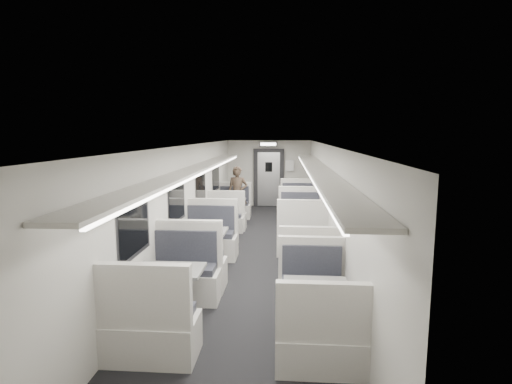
# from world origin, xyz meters

# --- Properties ---
(room) EXTENTS (3.24, 12.24, 2.64)m
(room) POSITION_xyz_m (0.00, 0.00, 1.20)
(room) COLOR black
(room) RESTS_ON ground
(booth_left_a) EXTENTS (1.03, 2.08, 1.11)m
(booth_left_a) POSITION_xyz_m (-1.00, 3.08, 0.37)
(booth_left_a) COLOR beige
(booth_left_a) RESTS_ON room
(booth_left_b) EXTENTS (0.96, 1.95, 1.05)m
(booth_left_b) POSITION_xyz_m (-1.00, 1.38, 0.35)
(booth_left_b) COLOR beige
(booth_left_b) RESTS_ON room
(booth_left_c) EXTENTS (1.15, 2.34, 1.25)m
(booth_left_c) POSITION_xyz_m (-1.00, -1.12, 0.42)
(booth_left_c) COLOR beige
(booth_left_c) RESTS_ON room
(booth_left_d) EXTENTS (1.13, 2.30, 1.23)m
(booth_left_d) POSITION_xyz_m (-1.00, -3.28, 0.41)
(booth_left_d) COLOR beige
(booth_left_d) RESTS_ON room
(booth_right_a) EXTENTS (1.10, 2.24, 1.20)m
(booth_right_a) POSITION_xyz_m (1.00, 3.41, 0.40)
(booth_right_a) COLOR beige
(booth_right_a) RESTS_ON room
(booth_right_b) EXTENTS (1.15, 2.34, 1.25)m
(booth_right_b) POSITION_xyz_m (1.00, 1.01, 0.42)
(booth_right_b) COLOR beige
(booth_right_b) RESTS_ON room
(booth_right_c) EXTENTS (1.01, 2.05, 1.10)m
(booth_right_c) POSITION_xyz_m (1.00, -0.93, 0.37)
(booth_right_c) COLOR beige
(booth_right_c) RESTS_ON room
(booth_right_d) EXTENTS (1.01, 2.04, 1.09)m
(booth_right_d) POSITION_xyz_m (1.00, -3.46, 0.37)
(booth_right_d) COLOR beige
(booth_right_d) RESTS_ON room
(passenger) EXTENTS (0.61, 0.41, 1.67)m
(passenger) POSITION_xyz_m (-0.84, 3.43, 0.83)
(passenger) COLOR black
(passenger) RESTS_ON room
(window_a) EXTENTS (0.02, 1.18, 0.84)m
(window_a) POSITION_xyz_m (-1.49, 3.40, 1.35)
(window_a) COLOR black
(window_a) RESTS_ON room
(window_b) EXTENTS (0.02, 1.18, 0.84)m
(window_b) POSITION_xyz_m (-1.49, 1.20, 1.35)
(window_b) COLOR black
(window_b) RESTS_ON room
(window_c) EXTENTS (0.02, 1.18, 0.84)m
(window_c) POSITION_xyz_m (-1.49, -1.00, 1.35)
(window_c) COLOR black
(window_c) RESTS_ON room
(window_d) EXTENTS (0.02, 1.18, 0.84)m
(window_d) POSITION_xyz_m (-1.49, -3.20, 1.35)
(window_d) COLOR black
(window_d) RESTS_ON room
(luggage_rack_left) EXTENTS (0.46, 10.40, 0.09)m
(luggage_rack_left) POSITION_xyz_m (-1.24, -0.30, 1.92)
(luggage_rack_left) COLOR beige
(luggage_rack_left) RESTS_ON room
(luggage_rack_right) EXTENTS (0.46, 10.40, 0.09)m
(luggage_rack_right) POSITION_xyz_m (1.24, -0.30, 1.92)
(luggage_rack_right) COLOR beige
(luggage_rack_right) RESTS_ON room
(vestibule_door) EXTENTS (1.10, 0.13, 2.10)m
(vestibule_door) POSITION_xyz_m (0.00, 5.93, 1.04)
(vestibule_door) COLOR black
(vestibule_door) RESTS_ON room
(exit_sign) EXTENTS (0.62, 0.12, 0.16)m
(exit_sign) POSITION_xyz_m (0.00, 5.44, 2.28)
(exit_sign) COLOR black
(exit_sign) RESTS_ON room
(wall_notice) EXTENTS (0.32, 0.02, 0.40)m
(wall_notice) POSITION_xyz_m (0.75, 5.92, 1.50)
(wall_notice) COLOR silver
(wall_notice) RESTS_ON room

